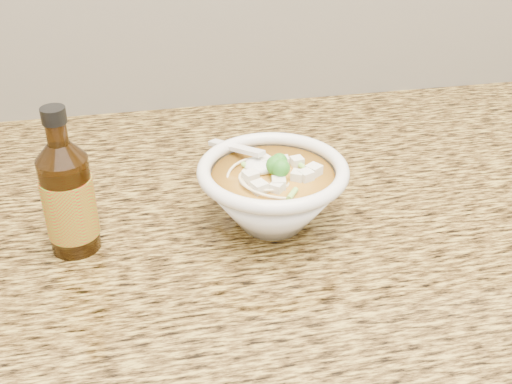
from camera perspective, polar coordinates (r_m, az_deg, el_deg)
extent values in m
cube|color=olive|center=(0.87, 9.06, -0.86)|extent=(4.00, 0.68, 0.04)
cylinder|color=silver|center=(0.78, 1.45, -2.49)|extent=(0.07, 0.07, 0.01)
torus|color=silver|center=(0.74, 1.52, 1.96)|extent=(0.18, 0.18, 0.02)
torus|color=beige|center=(0.75, 0.74, 1.66)|extent=(0.12, 0.12, 0.00)
torus|color=beige|center=(0.75, 1.46, 1.85)|extent=(0.06, 0.06, 0.00)
torus|color=beige|center=(0.74, 2.79, 0.92)|extent=(0.12, 0.12, 0.00)
torus|color=beige|center=(0.74, 2.04, 1.14)|extent=(0.10, 0.10, 0.00)
torus|color=beige|center=(0.75, 0.70, 1.44)|extent=(0.09, 0.09, 0.00)
torus|color=beige|center=(0.73, 0.76, 0.36)|extent=(0.10, 0.10, 0.00)
torus|color=beige|center=(0.75, 0.73, 1.16)|extent=(0.06, 0.06, 0.00)
torus|color=beige|center=(0.75, 0.33, 1.03)|extent=(0.05, 0.05, 0.00)
cube|color=silver|center=(0.74, 2.53, 1.55)|extent=(0.02, 0.02, 0.02)
cube|color=silver|center=(0.78, -1.20, 3.25)|extent=(0.02, 0.02, 0.01)
cube|color=silver|center=(0.77, 4.43, 2.83)|extent=(0.02, 0.02, 0.01)
cube|color=silver|center=(0.75, 3.75, 2.18)|extent=(0.01, 0.01, 0.01)
cube|color=silver|center=(0.77, 1.07, 2.97)|extent=(0.02, 0.02, 0.02)
cube|color=silver|center=(0.73, 2.79, 1.06)|extent=(0.02, 0.02, 0.02)
cube|color=silver|center=(0.77, 4.36, 3.04)|extent=(0.01, 0.01, 0.01)
cube|color=silver|center=(0.73, 5.24, 1.25)|extent=(0.02, 0.02, 0.01)
cube|color=silver|center=(0.73, 4.60, 0.98)|extent=(0.02, 0.02, 0.01)
cube|color=silver|center=(0.74, 2.58, 1.57)|extent=(0.02, 0.02, 0.01)
ellipsoid|color=#196014|center=(0.73, 2.04, 2.39)|extent=(0.03, 0.03, 0.03)
cylinder|color=#8FD451|center=(0.75, -1.66, 2.03)|extent=(0.01, 0.02, 0.01)
cylinder|color=#8FD451|center=(0.76, 3.44, 2.37)|extent=(0.02, 0.01, 0.01)
cylinder|color=#8FD451|center=(0.74, -0.96, 1.55)|extent=(0.02, 0.02, 0.01)
cylinder|color=#8FD451|center=(0.71, 1.86, 0.19)|extent=(0.02, 0.01, 0.01)
ellipsoid|color=silver|center=(0.75, 0.47, 2.40)|extent=(0.04, 0.04, 0.01)
cube|color=silver|center=(0.78, -1.81, 3.95)|extent=(0.06, 0.09, 0.03)
cylinder|color=#301A06|center=(0.74, -16.24, -1.08)|extent=(0.06, 0.06, 0.11)
cylinder|color=#301A06|center=(0.69, -17.30, 5.02)|extent=(0.02, 0.02, 0.02)
cylinder|color=black|center=(0.69, -17.57, 6.52)|extent=(0.03, 0.03, 0.02)
cylinder|color=red|center=(0.74, -16.21, -1.23)|extent=(0.06, 0.06, 0.07)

